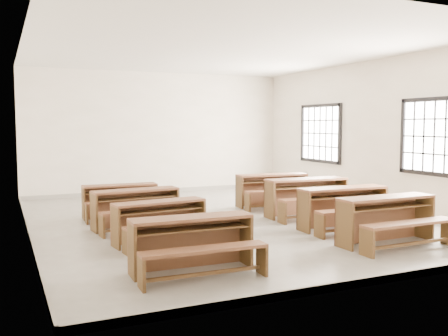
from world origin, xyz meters
name	(u,v)px	position (x,y,z in m)	size (l,w,h in m)	color
room	(228,107)	(0.09, 0.00, 2.14)	(8.50, 8.50, 3.20)	gray
desk_set_0	(193,240)	(-1.74, -2.92, 0.40)	(1.55, 0.84, 0.69)	brown
desk_set_1	(161,219)	(-1.65, -1.30, 0.38)	(1.53, 0.92, 0.65)	brown
desk_set_2	(137,206)	(-1.71, -0.06, 0.40)	(1.60, 0.93, 0.69)	brown
desk_set_3	(121,198)	(-1.74, 1.09, 0.38)	(1.46, 0.79, 0.65)	brown
desk_set_4	(388,217)	(1.49, -2.79, 0.43)	(1.63, 0.86, 0.73)	brown
desk_set_5	(344,205)	(1.58, -1.61, 0.43)	(1.65, 0.90, 0.73)	brown
desk_set_6	(308,194)	(1.67, -0.35, 0.44)	(1.72, 0.95, 0.76)	brown
desk_set_7	(273,188)	(1.66, 1.02, 0.42)	(1.67, 0.97, 0.72)	brown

